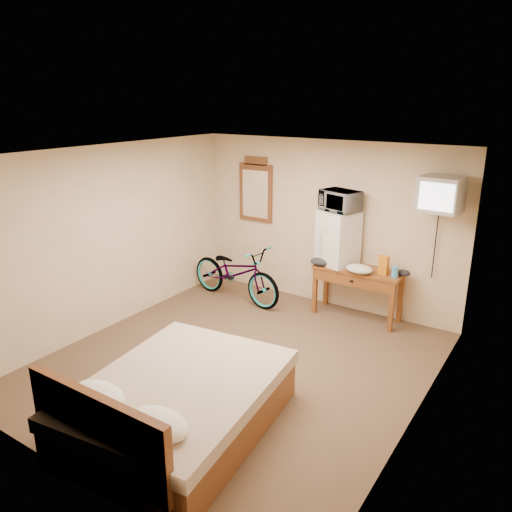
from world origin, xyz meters
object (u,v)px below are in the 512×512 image
at_px(mini_fridge, 338,238).
at_px(wall_mirror, 256,190).
at_px(bicycle, 236,272).
at_px(bed, 175,405).
at_px(desk, 357,278).
at_px(microwave, 340,201).
at_px(blue_cup, 395,272).
at_px(crt_television, 441,194).

height_order(mini_fridge, wall_mirror, wall_mirror).
relative_size(bicycle, bed, 0.76).
xyz_separation_m(mini_fridge, bed, (-0.08, -3.43, -0.85)).
bearing_deg(desk, mini_fridge, 171.13).
bearing_deg(mini_fridge, desk, -8.87).
relative_size(microwave, bed, 0.23).
bearing_deg(mini_fridge, bed, -91.38).
relative_size(desk, blue_cup, 8.12).
height_order(bicycle, bed, bicycle).
distance_m(microwave, bed, 3.70).
bearing_deg(desk, blue_cup, -4.03).
height_order(mini_fridge, crt_television, crt_television).
height_order(mini_fridge, blue_cup, mini_fridge).
height_order(microwave, wall_mirror, wall_mirror).
relative_size(blue_cup, wall_mirror, 0.15).
bearing_deg(mini_fridge, microwave, 56.30).
height_order(crt_television, bicycle, crt_television).
bearing_deg(mini_fridge, wall_mirror, 172.09).
bearing_deg(wall_mirror, mini_fridge, -7.91).
relative_size(wall_mirror, bed, 0.45).
relative_size(mini_fridge, crt_television, 1.29).
bearing_deg(microwave, bicycle, -145.96).
relative_size(crt_television, bed, 0.27).
bearing_deg(desk, bicycle, -168.34).
xyz_separation_m(blue_cup, bicycle, (-2.40, -0.34, -0.38)).
bearing_deg(bed, bicycle, 115.50).
height_order(desk, bed, bed).
bearing_deg(crt_television, mini_fridge, 178.51).
height_order(desk, microwave, microwave).
bearing_deg(mini_fridge, crt_television, -1.49).
bearing_deg(blue_cup, microwave, 174.08).
distance_m(desk, bicycle, 1.90).
distance_m(mini_fridge, blue_cup, 0.95).
xyz_separation_m(blue_cup, crt_television, (0.47, 0.06, 1.10)).
xyz_separation_m(microwave, crt_television, (1.36, -0.04, 0.24)).
xyz_separation_m(mini_fridge, crt_television, (1.36, -0.04, 0.78)).
height_order(blue_cup, bicycle, same).
bearing_deg(bed, mini_fridge, 88.62).
bearing_deg(bed, microwave, 88.62).
relative_size(crt_television, bicycle, 0.35).
relative_size(blue_cup, crt_television, 0.26).
bearing_deg(blue_cup, bed, -106.25).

